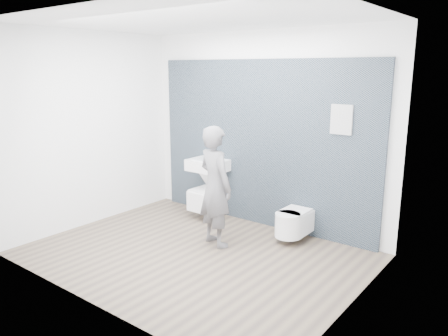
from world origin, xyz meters
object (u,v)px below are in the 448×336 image
Objects in this scene: toilet_rounded at (292,223)px; visitor at (215,186)px; washbasin at (208,165)px; toilet_square at (206,198)px.

visitor reaches higher than toilet_rounded.
washbasin is 0.92× the size of toilet_square.
visitor is at bearing -45.29° from washbasin.
toilet_square is at bearing 178.27° from toilet_rounded.
toilet_rounded is (1.54, -0.09, -0.57)m from washbasin.
toilet_square reaches higher than toilet_rounded.
toilet_square is 1.04× the size of toilet_rounded.
toilet_rounded is 0.38× the size of visitor.
toilet_rounded is at bearing -3.18° from washbasin.
toilet_square is 1.54m from toilet_rounded.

